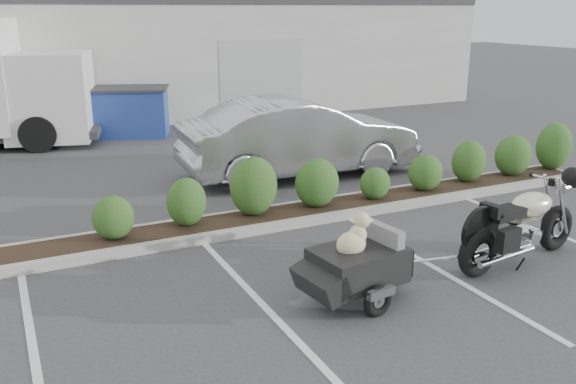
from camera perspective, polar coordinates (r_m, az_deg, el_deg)
name	(u,v)px	position (r m, az deg, el deg)	size (l,w,h in m)	color
ground	(341,267)	(8.94, 5.00, -7.00)	(90.00, 90.00, 0.00)	#38383A
planter_kerb	(327,209)	(11.16, 3.64, -1.62)	(12.00, 1.00, 0.15)	#9E9E93
building	(111,52)	(24.41, -16.26, 12.45)	(26.00, 10.00, 4.00)	#9EA099
motorcycle	(522,226)	(9.46, 21.01, -3.00)	(2.50, 0.95, 1.44)	black
pet_trailer	(357,264)	(7.79, 6.45, -6.73)	(2.02, 1.14, 1.19)	black
sedan	(299,137)	(13.49, 1.08, 5.15)	(1.83, 5.25, 1.73)	#ACADB4
dumpster	(131,111)	(18.45, -14.47, 7.33)	(2.52, 2.11, 1.41)	navy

